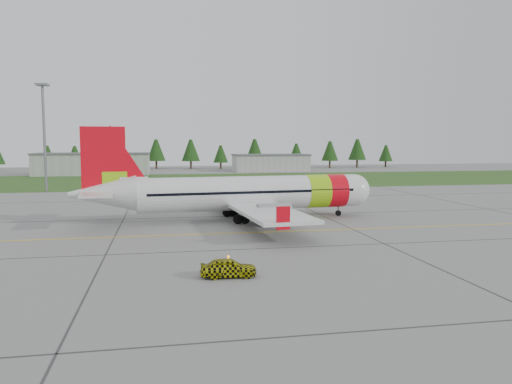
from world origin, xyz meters
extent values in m
plane|color=gray|center=(0.00, 0.00, 0.00)|extent=(320.00, 320.00, 0.00)
cylinder|color=silver|center=(0.47, 16.92, 3.27)|extent=(27.65, 6.42, 4.11)
sphere|color=silver|center=(14.12, 18.08, 3.27)|extent=(4.11, 4.11, 4.11)
cone|color=silver|center=(-16.86, 15.44, 3.64)|extent=(7.70, 4.72, 4.11)
cube|color=black|center=(14.43, 18.11, 3.64)|extent=(1.91, 2.87, 0.59)
cylinder|color=#94D30F|center=(8.87, 17.63, 3.27)|extent=(3.09, 4.41, 4.19)
cylinder|color=red|center=(11.39, 17.85, 3.27)|extent=(2.67, 4.37, 4.19)
cube|color=silver|center=(-0.06, 16.87, 2.11)|extent=(8.64, 34.10, 0.38)
cube|color=red|center=(-2.53, 33.48, 2.69)|extent=(1.28, 0.30, 2.11)
cube|color=red|center=(0.32, 0.08, 2.69)|extent=(1.28, 0.30, 2.11)
cylinder|color=gray|center=(1.02, 22.78, 1.53)|extent=(3.97, 2.53, 2.21)
cylinder|color=gray|center=(2.01, 11.23, 1.53)|extent=(3.97, 2.53, 2.21)
cube|color=red|center=(-16.65, 15.46, 7.17)|extent=(4.86, 0.79, 8.01)
cube|color=#94D30F|center=(-15.49, 15.55, 4.85)|extent=(2.77, 0.67, 2.53)
cube|color=silver|center=(-17.39, 15.39, 3.90)|extent=(4.39, 12.36, 0.23)
cylinder|color=slate|center=(12.02, 17.90, 0.74)|extent=(0.19, 0.19, 1.48)
cylinder|color=black|center=(12.02, 17.90, 0.36)|extent=(0.74, 0.35, 0.72)
cylinder|color=slate|center=(-1.36, 19.72, 1.00)|extent=(0.23, 0.23, 2.00)
cylinder|color=black|center=(-1.78, 19.69, 0.55)|extent=(1.13, 0.57, 1.10)
cylinder|color=slate|center=(-0.86, 13.84, 1.00)|extent=(0.23, 0.23, 2.00)
cylinder|color=black|center=(-1.28, 13.80, 0.55)|extent=(1.13, 0.57, 1.10)
imported|color=#DADA0C|center=(-5.78, -8.71, 1.98)|extent=(1.44, 1.67, 3.96)
cube|color=#30561E|center=(0.00, 82.00, 0.01)|extent=(320.00, 50.00, 0.03)
cube|color=gold|center=(0.00, 8.00, 0.01)|extent=(120.00, 0.25, 0.02)
cube|color=#A8A8A3|center=(-30.00, 110.00, 3.00)|extent=(32.00, 14.00, 6.00)
cube|color=#A8A8A3|center=(25.00, 118.00, 2.60)|extent=(24.00, 12.00, 5.20)
cylinder|color=slate|center=(-32.00, 58.00, 10.00)|extent=(0.50, 0.50, 20.00)
camera|label=1|loc=(-10.22, -42.65, 9.38)|focal=35.00mm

